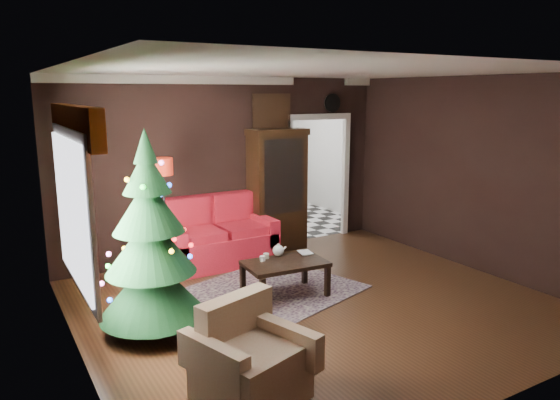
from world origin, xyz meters
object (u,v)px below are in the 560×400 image
floor_lamp (165,221)px  christmas_tree (150,239)px  teapot (278,250)px  curio_cabinet (277,193)px  coffee_table (285,279)px  armchair (250,354)px  wall_clock (332,103)px  kitchen_table (269,206)px  loveseat (219,232)px

floor_lamp → christmas_tree: christmas_tree is taller
teapot → christmas_tree: bearing=-168.1°
floor_lamp → curio_cabinet: bearing=13.1°
curio_cabinet → floor_lamp: size_ratio=1.09×
coffee_table → floor_lamp: bearing=127.6°
armchair → wall_clock: (3.63, 3.93, 1.92)m
armchair → kitchen_table: (3.08, 5.18, -0.09)m
christmas_tree → teapot: 1.89m
loveseat → coffee_table: bearing=-84.0°
christmas_tree → wall_clock: (3.91, 2.19, 1.33)m
armchair → loveseat: bearing=52.8°
floor_lamp → armchair: bearing=-96.5°
loveseat → floor_lamp: bearing=-164.0°
loveseat → christmas_tree: bearing=-131.1°
curio_cabinet → kitchen_table: 1.67m
armchair → coffee_table: 2.37m
loveseat → armchair: 3.75m
coffee_table → teapot: size_ratio=6.05×
coffee_table → kitchen_table: (1.62, 3.31, 0.13)m
coffee_table → christmas_tree: bearing=-175.7°
coffee_table → wall_clock: size_ratio=3.18×
curio_cabinet → floor_lamp: bearing=-166.9°
christmas_tree → kitchen_table: size_ratio=2.90×
armchair → wall_clock: bearing=30.0°
armchair → teapot: size_ratio=4.80×
loveseat → curio_cabinet: 1.25m
armchair → kitchen_table: bearing=42.0°
coffee_table → teapot: teapot is taller
wall_clock → kitchen_table: (-0.55, 1.25, -2.00)m
kitchen_table → loveseat: bearing=-137.5°
armchair → teapot: armchair is taller
christmas_tree → coffee_table: bearing=4.3°
coffee_table → wall_clock: 3.68m
curio_cabinet → coffee_table: size_ratio=1.87×
loveseat → kitchen_table: (1.80, 1.65, -0.12)m
floor_lamp → kitchen_table: bearing=35.2°
curio_cabinet → coffee_table: bearing=-117.4°
curio_cabinet → kitchen_table: size_ratio=2.53×
floor_lamp → kitchen_table: floor_lamp is taller
floor_lamp → kitchen_table: (2.70, 1.91, -0.45)m
armchair → teapot: 2.59m
loveseat → kitchen_table: 2.45m
christmas_tree → kitchen_table: bearing=45.7°
armchair → wall_clock: size_ratio=2.53×
loveseat → curio_cabinet: size_ratio=0.89×
kitchen_table → floor_lamp: bearing=-144.8°
floor_lamp → wall_clock: (3.25, 0.66, 1.55)m
loveseat → christmas_tree: size_ratio=0.78×
armchair → coffee_table: armchair is taller
floor_lamp → teapot: size_ratio=10.35×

